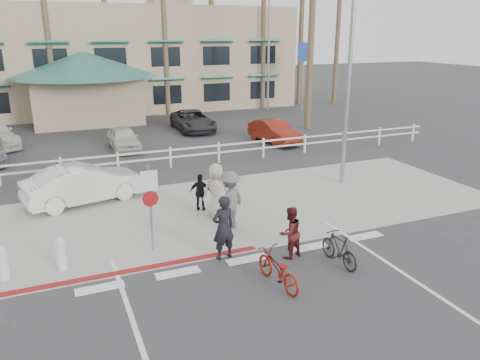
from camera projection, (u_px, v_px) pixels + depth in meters
name	position (u px, v px, depth m)	size (l,w,h in m)	color
ground	(256.00, 269.00, 12.57)	(140.00, 140.00, 0.00)	#333335
bike_path	(292.00, 308.00, 10.81)	(12.00, 16.00, 0.01)	#333335
sidewalk_plaza	(203.00, 212.00, 16.53)	(22.00, 7.00, 0.01)	gray
cross_street	(174.00, 180.00, 20.04)	(40.00, 5.00, 0.01)	#333335
parking_lot	(133.00, 137.00, 28.40)	(50.00, 16.00, 0.01)	#333335
curb_red	(136.00, 270.00, 12.52)	(7.00, 0.25, 0.02)	maroon
rail_fence	(173.00, 157.00, 21.84)	(29.40, 0.16, 1.00)	silver
building	(124.00, 37.00, 38.84)	(28.00, 16.00, 11.30)	tan
sign_post	(150.00, 204.00, 13.22)	(0.50, 0.10, 2.90)	gray
bollard_0	(61.00, 253.00, 12.42)	(0.26, 0.26, 0.95)	silver
bollard_1	(2.00, 263.00, 11.91)	(0.26, 0.26, 0.95)	silver
streetlight_0	(349.00, 74.00, 18.43)	(0.60, 2.00, 9.00)	gray
streetlight_1	(269.00, 49.00, 36.64)	(0.60, 2.00, 9.50)	gray
info_sign	(303.00, 76.00, 36.21)	(1.20, 0.16, 5.60)	navy
palm_3	(45.00, 17.00, 30.95)	(4.00, 4.00, 14.00)	#183815
palm_4	(105.00, 11.00, 33.15)	(4.00, 4.00, 15.00)	#183815
palm_5	(164.00, 26.00, 34.05)	(4.00, 4.00, 13.00)	#183815
palm_7	(264.00, 19.00, 36.83)	(4.00, 4.00, 14.00)	#183815
palm_8	(302.00, 14.00, 39.03)	(4.00, 4.00, 15.00)	#183815
palm_9	(338.00, 26.00, 39.56)	(4.00, 4.00, 13.00)	#183815
palm_11	(312.00, 16.00, 28.55)	(4.00, 4.00, 14.00)	#183815
bike_red	(278.00, 269.00, 11.64)	(0.61, 1.74, 0.91)	maroon
rider_red	(223.00, 228.00, 12.92)	(0.68, 0.45, 1.86)	black
bike_black	(339.00, 249.00, 12.72)	(0.43, 1.52, 0.92)	black
rider_black	(290.00, 233.00, 13.04)	(0.73, 0.57, 1.51)	#491715
pedestrian_a	(230.00, 201.00, 14.87)	(1.25, 0.72, 1.94)	#5F5E60
pedestrian_child	(201.00, 193.00, 16.51)	(0.79, 0.33, 1.35)	black
pedestrian_b	(216.00, 190.00, 15.91)	(0.92, 0.60, 1.88)	#ADA592
car_white_sedan	(85.00, 184.00, 17.31)	(1.52, 4.36, 1.44)	silver
lot_car_2	(124.00, 138.00, 25.16)	(1.43, 3.57, 1.21)	beige
lot_car_3	(274.00, 132.00, 26.72)	(1.36, 3.89, 1.28)	maroon
lot_car_5	(193.00, 121.00, 29.98)	(2.14, 4.65, 1.29)	#2B2A30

